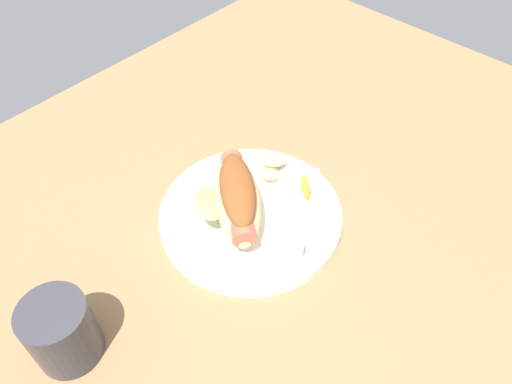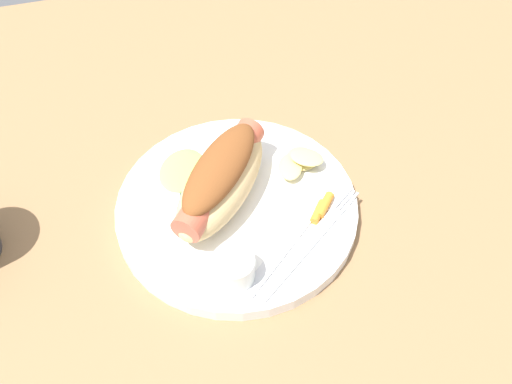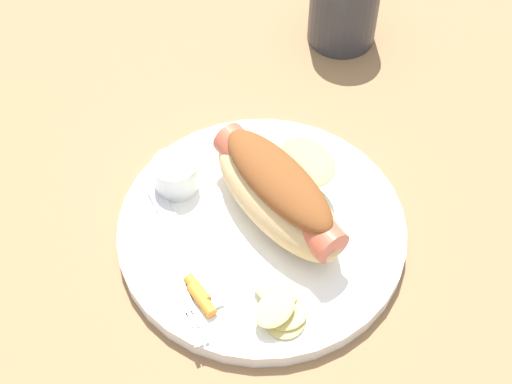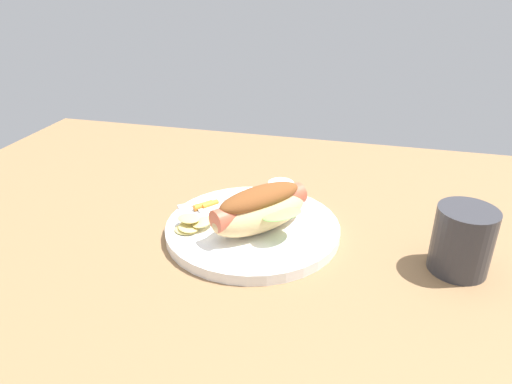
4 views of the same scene
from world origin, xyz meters
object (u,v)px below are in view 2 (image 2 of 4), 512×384
at_px(sauce_ramekin, 233,269).
at_px(fork, 309,244).
at_px(hot_dog, 220,178).
at_px(carrot_garnish, 322,208).
at_px(plate, 237,209).
at_px(chips_pile, 301,160).
at_px(knife, 287,243).

distance_m(sauce_ramekin, fork, 0.09).
relative_size(hot_dog, carrot_garnish, 4.53).
height_order(plate, fork, fork).
bearing_deg(chips_pile, sauce_ramekin, -130.86).
xyz_separation_m(hot_dog, chips_pile, (0.10, 0.02, -0.03)).
xyz_separation_m(hot_dog, carrot_garnish, (0.10, -0.04, -0.03)).
bearing_deg(knife, hot_dog, 83.97).
xyz_separation_m(chips_pile, carrot_garnish, (0.00, -0.07, -0.00)).
distance_m(plate, hot_dog, 0.05).
xyz_separation_m(knife, carrot_garnish, (0.05, 0.03, 0.00)).
relative_size(fork, chips_pile, 2.26).
distance_m(plate, chips_pile, 0.09).
xyz_separation_m(knife, chips_pile, (0.05, 0.10, 0.01)).
height_order(sauce_ramekin, carrot_garnish, sauce_ramekin).
bearing_deg(chips_pile, plate, -156.41).
xyz_separation_m(plate, carrot_garnish, (0.08, -0.03, 0.01)).
height_order(plate, carrot_garnish, carrot_garnish).
distance_m(hot_dog, chips_pile, 0.10).
bearing_deg(plate, hot_dog, 141.08).
distance_m(plate, knife, 0.07).
bearing_deg(plate, carrot_garnish, -20.55).
distance_m(fork, knife, 0.02).
bearing_deg(carrot_garnish, fork, -125.36).
bearing_deg(carrot_garnish, sauce_ramekin, -152.94).
relative_size(chips_pile, carrot_garnish, 1.72).
distance_m(hot_dog, carrot_garnish, 0.11).
bearing_deg(chips_pile, fork, -103.05).
distance_m(plate, fork, 0.09).
xyz_separation_m(plate, fork, (0.06, -0.07, 0.01)).
height_order(chips_pile, carrot_garnish, chips_pile).
bearing_deg(knife, fork, -58.66).
bearing_deg(knife, chips_pile, 24.39).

